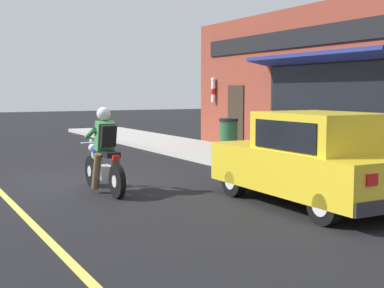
% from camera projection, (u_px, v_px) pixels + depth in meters
% --- Properties ---
extents(ground_plane, '(80.00, 80.00, 0.00)m').
position_uv_depth(ground_plane, '(86.00, 181.00, 11.39)').
color(ground_plane, black).
extents(sidewalk_curb, '(2.60, 22.00, 0.14)m').
position_uv_depth(sidewalk_curb, '(210.00, 152.00, 16.31)').
color(sidewalk_curb, '#ADAAA3').
rests_on(sidewalk_curb, ground).
extents(storefront_building, '(1.25, 10.29, 4.20)m').
position_uv_depth(storefront_building, '(300.00, 84.00, 14.79)').
color(storefront_building, brown).
rests_on(storefront_building, ground).
extents(motorcycle_with_rider, '(0.56, 2.02, 1.62)m').
position_uv_depth(motorcycle_with_rider, '(104.00, 157.00, 10.10)').
color(motorcycle_with_rider, black).
rests_on(motorcycle_with_rider, ground).
extents(car_hatchback, '(1.67, 3.79, 1.57)m').
position_uv_depth(car_hatchback, '(312.00, 160.00, 8.91)').
color(car_hatchback, black).
rests_on(car_hatchback, ground).
extents(trash_bin, '(0.56, 0.56, 0.98)m').
position_uv_depth(trash_bin, '(229.00, 135.00, 15.63)').
color(trash_bin, '#23512D').
rests_on(trash_bin, sidewalk_curb).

